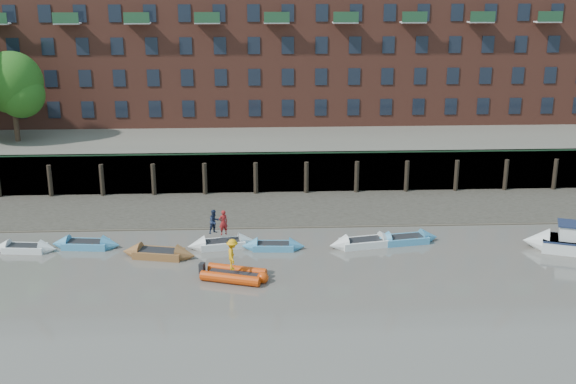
{
  "coord_description": "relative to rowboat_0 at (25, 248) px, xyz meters",
  "views": [
    {
      "loc": [
        -1.98,
        -32.82,
        17.18
      ],
      "look_at": [
        0.09,
        12.0,
        3.2
      ],
      "focal_mm": 45.0,
      "sensor_mm": 36.0,
      "label": 1
    }
  ],
  "objects": [
    {
      "name": "rowboat_1",
      "position": [
        3.73,
        0.45,
        0.02
      ],
      "size": [
        4.52,
        1.72,
        1.28
      ],
      "rotation": [
        0.0,
        0.0,
        -0.1
      ],
      "color": "teal",
      "rests_on": "ground"
    },
    {
      "name": "mud_band",
      "position": [
        16.67,
        4.2,
        -0.21
      ],
      "size": [
        110.0,
        1.6,
        0.1
      ],
      "primitive_type": "cube",
      "color": "#4C4336",
      "rests_on": "ground"
    },
    {
      "name": "apartment_terrace",
      "position": [
        16.67,
        26.6,
        12.62
      ],
      "size": [
        80.6,
        15.56,
        20.98
      ],
      "color": "brown",
      "rests_on": "bank_terrace"
    },
    {
      "name": "rowboat_3",
      "position": [
        12.46,
        0.14,
        0.02
      ],
      "size": [
        4.61,
        2.11,
        1.29
      ],
      "rotation": [
        0.0,
        0.0,
        0.19
      ],
      "color": "silver",
      "rests_on": "ground"
    },
    {
      "name": "motor_launch",
      "position": [
        34.18,
        -1.47,
        0.4
      ],
      "size": [
        6.11,
        3.82,
        2.4
      ],
      "rotation": [
        0.0,
        0.0,
        2.78
      ],
      "color": "silver",
      "rests_on": "ground"
    },
    {
      "name": "person_rower_a",
      "position": [
        12.57,
        0.13,
        1.48
      ],
      "size": [
        0.7,
        0.6,
        1.64
      ],
      "primitive_type": "imported",
      "rotation": [
        0.0,
        0.0,
        3.57
      ],
      "color": "maroon",
      "rests_on": "rowboat_3"
    },
    {
      "name": "rowboat_4",
      "position": [
        15.74,
        -0.36,
        -0.0
      ],
      "size": [
        4.09,
        1.39,
        1.17
      ],
      "rotation": [
        0.0,
        0.0,
        -0.05
      ],
      "color": "teal",
      "rests_on": "ground"
    },
    {
      "name": "ground",
      "position": [
        16.67,
        -10.4,
        -0.21
      ],
      "size": [
        220.0,
        220.0,
        0.0
      ],
      "primitive_type": "plane",
      "color": "#5F5952",
      "rests_on": "ground"
    },
    {
      "name": "river_wall",
      "position": [
        16.67,
        11.98,
        1.39
      ],
      "size": [
        110.0,
        1.23,
        3.3
      ],
      "color": "#2D2A26",
      "rests_on": "ground"
    },
    {
      "name": "rowboat_5",
      "position": [
        21.57,
        -0.1,
        0.03
      ],
      "size": [
        4.79,
        2.24,
        1.34
      ],
      "rotation": [
        0.0,
        0.0,
        0.2
      ],
      "color": "silver",
      "rests_on": "ground"
    },
    {
      "name": "foreshore",
      "position": [
        16.67,
        7.6,
        -0.21
      ],
      "size": [
        110.0,
        8.0,
        0.5
      ],
      "primitive_type": "cube",
      "color": "#3D382F",
      "rests_on": "ground"
    },
    {
      "name": "rowboat_2",
      "position": [
        8.6,
        -1.36,
        0.03
      ],
      "size": [
        4.88,
        2.31,
        1.36
      ],
      "rotation": [
        0.0,
        0.0,
        -0.21
      ],
      "color": "brown",
      "rests_on": "ground"
    },
    {
      "name": "rowboat_0",
      "position": [
        0.0,
        0.0,
        0.0
      ],
      "size": [
        4.16,
        1.59,
        1.18
      ],
      "rotation": [
        0.0,
        0.0,
        -0.1
      ],
      "color": "silver",
      "rests_on": "ground"
    },
    {
      "name": "bank_terrace",
      "position": [
        16.67,
        25.6,
        1.39
      ],
      "size": [
        110.0,
        28.0,
        3.2
      ],
      "primitive_type": "cube",
      "color": "#5E594D",
      "rests_on": "ground"
    },
    {
      "name": "person_rower_b",
      "position": [
        11.99,
        0.39,
        1.45
      ],
      "size": [
        0.97,
        0.95,
        1.58
      ],
      "primitive_type": "imported",
      "rotation": [
        0.0,
        0.0,
        0.69
      ],
      "color": "#19233F",
      "rests_on": "rowboat_3"
    },
    {
      "name": "rib_tender",
      "position": [
        13.48,
        -4.94,
        0.08
      ],
      "size": [
        3.95,
        2.82,
        0.67
      ],
      "rotation": [
        0.0,
        0.0,
        -0.32
      ],
      "color": "#C73908",
      "rests_on": "ground"
    },
    {
      "name": "rowboat_6",
      "position": [
        24.38,
        0.37,
        0.02
      ],
      "size": [
        4.63,
        2.05,
        1.3
      ],
      "rotation": [
        0.0,
        0.0,
        0.17
      ],
      "color": "teal",
      "rests_on": "ground"
    },
    {
      "name": "person_rib_crew",
      "position": [
        13.29,
        -4.92,
        1.33
      ],
      "size": [
        0.73,
        1.21,
        1.83
      ],
      "primitive_type": "imported",
      "rotation": [
        0.0,
        0.0,
        1.61
      ],
      "color": "orange",
      "rests_on": "rib_tender"
    }
  ]
}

